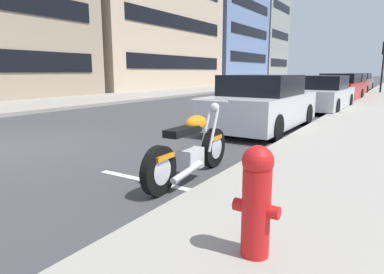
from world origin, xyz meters
TOP-DOWN VIEW (x-y plane):
  - sidewalk_far_curb at (12.00, 7.18)m, footprint 120.00×5.00m
  - parking_stall_stripe at (0.00, -4.08)m, footprint 0.12×2.20m
  - parked_motorcycle at (0.43, -4.34)m, footprint 2.15×0.62m
  - parked_car_far_down_curb at (5.04, -3.72)m, footprint 4.19×1.91m
  - parked_car_mid_block at (10.69, -4.15)m, footprint 4.60×1.91m
  - parked_car_second_in_row at (15.69, -4.07)m, footprint 4.63×2.02m
  - parked_car_behind_motorcycle at (20.97, -3.96)m, footprint 4.24×1.91m
  - parked_car_across_street at (27.17, -3.76)m, footprint 4.48×2.08m
  - fire_hydrant at (-1.27, -5.99)m, footprint 0.24×0.36m
  - traffic_signal_near_corner at (22.99, -5.62)m, footprint 0.36×0.28m
  - townhouse_behind_pole at (20.78, 14.29)m, footprint 15.87×9.70m
  - townhouse_far_uphill at (36.29, 14.31)m, footprint 13.21×9.73m
  - townhouse_near_left at (48.09, 13.82)m, footprint 9.19×8.74m

SIDE VIEW (x-z plane):
  - parking_stall_stripe at x=0.00m, z-range 0.00..0.01m
  - sidewalk_far_curb at x=12.00m, z-range 0.00..0.14m
  - parked_motorcycle at x=0.43m, z-range -0.13..0.99m
  - fire_hydrant at x=-1.27m, z-range 0.17..1.04m
  - parked_car_mid_block at x=10.69m, z-range -0.05..1.34m
  - parked_car_across_street at x=27.17m, z-range -0.03..1.40m
  - parked_car_behind_motorcycle at x=20.97m, z-range -0.03..1.41m
  - parked_car_second_in_row at x=15.69m, z-range -0.04..1.41m
  - parked_car_far_down_curb at x=5.04m, z-range -0.04..1.42m
  - traffic_signal_near_corner at x=22.99m, z-range 0.91..4.29m
  - townhouse_behind_pole at x=20.78m, z-range 0.00..10.53m
  - townhouse_near_left at x=48.09m, z-range 0.00..13.11m
  - townhouse_far_uphill at x=36.29m, z-range 0.00..14.85m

